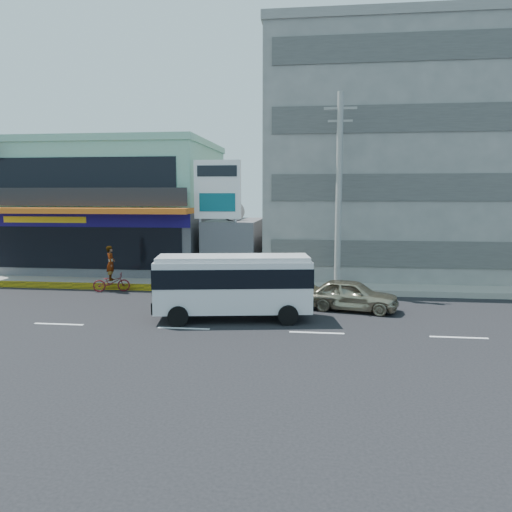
{
  "coord_description": "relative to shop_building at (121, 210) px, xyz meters",
  "views": [
    {
      "loc": [
        4.95,
        -17.89,
        5.04
      ],
      "look_at": [
        2.17,
        4.83,
        2.2
      ],
      "focal_mm": 35.0,
      "sensor_mm": 36.0,
      "label": 1
    }
  ],
  "objects": [
    {
      "name": "gap_structure",
      "position": [
        8.0,
        -1.95,
        -2.25
      ],
      "size": [
        3.0,
        6.0,
        3.5
      ],
      "primitive_type": "cube",
      "color": "#45464A",
      "rests_on": "ground"
    },
    {
      "name": "sedan",
      "position": [
        14.48,
        -10.15,
        -3.31
      ],
      "size": [
        4.29,
        2.48,
        1.37
      ],
      "primitive_type": "imported",
      "rotation": [
        0.0,
        0.0,
        1.35
      ],
      "color": "tan",
      "rests_on": "ground"
    },
    {
      "name": "concrete_building",
      "position": [
        18.0,
        1.05,
        3.0
      ],
      "size": [
        16.0,
        12.0,
        14.0
      ],
      "primitive_type": "cube",
      "color": "gray",
      "rests_on": "ground"
    },
    {
      "name": "shop_building",
      "position": [
        0.0,
        0.0,
        0.0
      ],
      "size": [
        12.4,
        11.7,
        8.0
      ],
      "color": "#45464A",
      "rests_on": "ground"
    },
    {
      "name": "minibus",
      "position": [
        9.65,
        -12.37,
        -2.44
      ],
      "size": [
        6.46,
        2.97,
        2.6
      ],
      "color": "silver",
      "rests_on": "ground"
    },
    {
      "name": "utility_pole_near",
      "position": [
        14.0,
        -6.55,
        1.15
      ],
      "size": [
        1.6,
        0.3,
        10.0
      ],
      "color": "#999993",
      "rests_on": "ground"
    },
    {
      "name": "ground",
      "position": [
        8.0,
        -13.95,
        -4.0
      ],
      "size": [
        120.0,
        120.0,
        0.0
      ],
      "primitive_type": "plane",
      "color": "black",
      "rests_on": "ground"
    },
    {
      "name": "billboard",
      "position": [
        7.5,
        -4.75,
        0.93
      ],
      "size": [
        2.6,
        0.18,
        6.9
      ],
      "color": "gray",
      "rests_on": "ground"
    },
    {
      "name": "satellite_dish",
      "position": [
        8.0,
        -2.95,
        -0.42
      ],
      "size": [
        1.5,
        1.5,
        0.15
      ],
      "primitive_type": "cylinder",
      "color": "slate",
      "rests_on": "gap_structure"
    },
    {
      "name": "motorcycle_rider",
      "position": [
        2.38,
        -7.4,
        -3.21
      ],
      "size": [
        1.97,
        1.16,
        2.39
      ],
      "color": "#510B12",
      "rests_on": "ground"
    },
    {
      "name": "sidewalk",
      "position": [
        13.0,
        -4.45,
        -3.85
      ],
      "size": [
        70.0,
        5.0,
        0.3
      ],
      "primitive_type": "cube",
      "color": "gray",
      "rests_on": "ground"
    }
  ]
}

